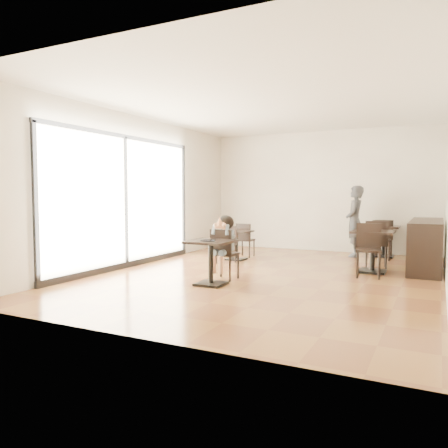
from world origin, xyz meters
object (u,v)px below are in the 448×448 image
Objects in this scene: child at (225,248)px; adult_patron at (355,221)px; cafe_table_left at (236,245)px; chair_mid_b at (369,251)px; chair_mid_a at (376,244)px; chair_back_a at (384,238)px; child_chair at (225,254)px; chair_left_a at (246,240)px; chair_back_b at (381,240)px; cafe_table_back at (384,241)px; cafe_table_mid at (373,252)px; chair_left_b at (226,245)px; child_table at (211,263)px.

child is 0.66× the size of adult_patron.
chair_mid_b is at bearing -15.54° from cafe_table_left.
chair_back_a is (-0.05, 1.77, -0.04)m from chair_mid_a.
child_chair is 1.34× the size of cafe_table_left.
chair_back_a reaches higher than cafe_table_left.
chair_mid_b is 3.37m from chair_left_a.
chair_mid_a is at bearing -94.81° from chair_back_b.
adult_patron is 2.29× the size of cafe_table_back.
chair_back_a is at bearing 0.00° from cafe_table_back.
adult_patron is 1.76× the size of chair_mid_b.
cafe_table_back is at bearing -96.78° from chair_mid_a.
chair_left_b is (-3.06, -0.25, -0.00)m from cafe_table_mid.
adult_patron is 2.55× the size of cafe_table_left.
child is at bearing -66.13° from chair_left_b.
child_table is 1.00× the size of cafe_table_back.
chair_left_b is at bearing 109.72° from child_table.
child is at bearing 38.74° from chair_mid_a.
chair_mid_b reaches higher than child_table.
adult_patron is (1.58, 4.50, 0.49)m from child_table.
chair_left_a is (-3.06, 0.85, -0.00)m from cafe_table_mid.
cafe_table_mid is (2.28, 1.89, -0.16)m from child.
cafe_table_mid is 0.90× the size of chair_back_a.
chair_back_b is (3.02, 2.05, 0.05)m from chair_left_b.
cafe_table_back is (2.23, 4.21, -0.19)m from child.
child_chair is at bearing -70.28° from cafe_table_left.
chair_mid_b is 2.35m from chair_back_b.
child_table is 0.93× the size of chair_left_a.
chair_mid_b reaches higher than chair_left_b.
chair_back_b is (-0.05, 2.35, -0.04)m from chair_mid_b.
cafe_table_left is 3.37m from chair_back_b.
child_table is 0.83× the size of chair_back_a.
child is 2.86m from chair_left_a.
cafe_table_back reaches higher than cafe_table_left.
child_chair is 1.20× the size of cafe_table_back.
adult_patron is 0.85m from cafe_table_back.
chair_back_b is (2.23, 4.25, 0.08)m from child_table.
cafe_table_left is 0.75× the size of chair_back_a.
chair_left_b is (0.00, -1.10, 0.00)m from chair_left_a.
cafe_table_left is at bearing -60.47° from adult_patron.
child is 1.40× the size of chair_left_a.
cafe_table_mid is (0.70, -2.05, -0.46)m from adult_patron.
child is 1.40× the size of cafe_table_mid.
chair_mid_a reaches higher than chair_back_a.
chair_left_b reaches higher than cafe_table_left.
chair_left_b is at bearing 88.31° from chair_left_a.
chair_mid_a reaches higher than chair_left_a.
adult_patron is at bearing 96.69° from chair_mid_b.
child_chair is at bearing -117.89° from cafe_table_back.
cafe_table_back is 0.08m from chair_back_a.
chair_back_b is at bearing 82.84° from chair_mid_b.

